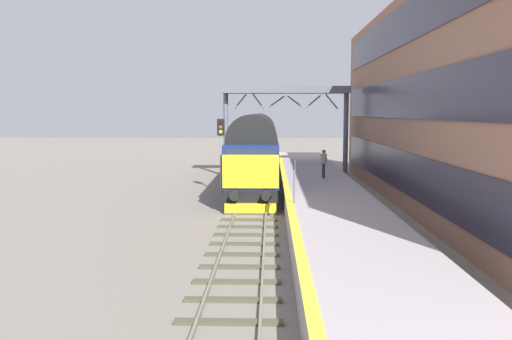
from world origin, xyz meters
TOP-DOWN VIEW (x-y plane):
  - ground_plane at (0.00, 0.00)m, footprint 140.00×140.00m
  - track_main at (0.00, 0.00)m, footprint 2.50×60.00m
  - station_platform at (3.60, 0.00)m, footprint 4.00×44.00m
  - station_building at (9.47, -1.13)m, footprint 4.32×32.76m
  - diesel_locomotive at (0.00, 6.00)m, footprint 2.74×19.26m
  - signal_post_near at (-2.03, 3.46)m, footprint 0.44×0.22m
  - platform_number_sign at (1.92, -6.02)m, footprint 0.10×0.44m
  - waiting_passenger at (4.00, 2.37)m, footprint 0.39×0.51m
  - overhead_footbridge at (2.05, 11.35)m, footprint 9.30×2.00m

SIDE VIEW (x-z plane):
  - ground_plane at x=0.00m, z-range 0.00..0.00m
  - track_main at x=0.00m, z-range -0.02..0.13m
  - station_platform at x=3.60m, z-range 0.00..1.01m
  - waiting_passenger at x=4.00m, z-range 1.17..2.81m
  - platform_number_sign at x=1.92m, z-range 1.31..3.09m
  - diesel_locomotive at x=0.00m, z-range 0.14..4.83m
  - signal_post_near at x=-2.03m, z-range 0.63..5.02m
  - station_building at x=9.47m, z-range 0.00..10.60m
  - overhead_footbridge at x=2.05m, z-range 2.59..9.25m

